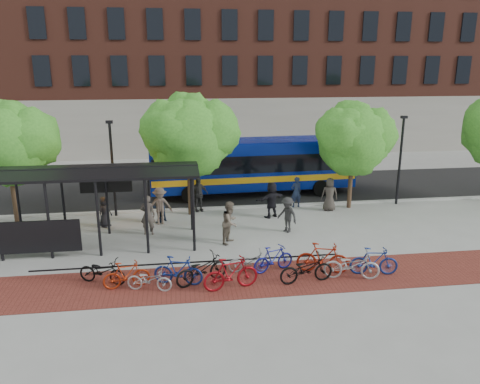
{
  "coord_description": "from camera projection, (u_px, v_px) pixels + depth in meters",
  "views": [
    {
      "loc": [
        -3.6,
        -21.09,
        8.05
      ],
      "look_at": [
        -0.49,
        1.71,
        1.6
      ],
      "focal_mm": 35.0,
      "sensor_mm": 36.0,
      "label": 1
    }
  ],
  "objects": [
    {
      "name": "lamp_post_left",
      "position": [
        113.0,
        166.0,
        24.55
      ],
      "size": [
        0.35,
        0.2,
        5.12
      ],
      "color": "black",
      "rests_on": "ground"
    },
    {
      "name": "bike_10",
      "position": [
        352.0,
        265.0,
        17.8
      ],
      "size": [
        2.24,
        1.17,
        1.12
      ],
      "primitive_type": "imported",
      "rotation": [
        0.0,
        0.0,
        1.36
      ],
      "color": "#A8A8AA",
      "rests_on": "ground"
    },
    {
      "name": "brick_strip",
      "position": [
        225.0,
        281.0,
        17.74
      ],
      "size": [
        24.0,
        3.0,
        0.01
      ],
      "primitive_type": "cube",
      "color": "maroon",
      "rests_on": "ground"
    },
    {
      "name": "building_brick",
      "position": [
        312.0,
        41.0,
        46.17
      ],
      "size": [
        55.0,
        14.0,
        20.0
      ],
      "primitive_type": "cube",
      "color": "brown",
      "rests_on": "ground"
    },
    {
      "name": "bike_7",
      "position": [
        273.0,
        259.0,
        18.45
      ],
      "size": [
        1.84,
        1.06,
        1.07
      ],
      "primitive_type": "imported",
      "rotation": [
        0.0,
        0.0,
        1.91
      ],
      "color": "navy",
      "rests_on": "ground"
    },
    {
      "name": "pedestrian_0",
      "position": [
        105.0,
        211.0,
        23.41
      ],
      "size": [
        0.86,
        0.92,
        1.58
      ],
      "primitive_type": "imported",
      "rotation": [
        0.0,
        0.0,
        0.96
      ],
      "color": "black",
      "rests_on": "ground"
    },
    {
      "name": "bike_2",
      "position": [
        149.0,
        279.0,
        16.9
      ],
      "size": [
        1.76,
        0.98,
        0.88
      ],
      "primitive_type": "imported",
      "rotation": [
        0.0,
        0.0,
        1.32
      ],
      "color": "#A2A3A5",
      "rests_on": "ground"
    },
    {
      "name": "tree_a",
      "position": [
        9.0,
        141.0,
        23.27
      ],
      "size": [
        4.9,
        4.0,
        6.18
      ],
      "color": "#382619",
      "rests_on": "ground"
    },
    {
      "name": "pedestrian_4",
      "position": [
        198.0,
        194.0,
        25.8
      ],
      "size": [
        1.2,
        0.73,
        1.92
      ],
      "primitive_type": "imported",
      "rotation": [
        0.0,
        0.0,
        6.53
      ],
      "color": "#292929",
      "rests_on": "ground"
    },
    {
      "name": "curb",
      "position": [
        243.0,
        207.0,
        26.57
      ],
      "size": [
        160.0,
        0.25,
        0.12
      ],
      "primitive_type": "cube",
      "color": "#B7B7B2",
      "rests_on": "ground"
    },
    {
      "name": "pedestrian_9",
      "position": [
        287.0,
        215.0,
        22.64
      ],
      "size": [
        1.2,
        1.3,
        1.76
      ],
      "primitive_type": "imported",
      "rotation": [
        0.0,
        0.0,
        5.34
      ],
      "color": "#262626",
      "rests_on": "ground"
    },
    {
      "name": "tree_b",
      "position": [
        190.0,
        133.0,
        24.38
      ],
      "size": [
        5.15,
        4.2,
        6.47
      ],
      "color": "#382619",
      "rests_on": "ground"
    },
    {
      "name": "bus_shelter",
      "position": [
        74.0,
        181.0,
        20.44
      ],
      "size": [
        10.6,
        3.07,
        3.6
      ],
      "color": "black",
      "rests_on": "ground"
    },
    {
      "name": "pedestrian_6",
      "position": [
        330.0,
        194.0,
        25.93
      ],
      "size": [
        1.0,
        0.74,
        1.85
      ],
      "primitive_type": "imported",
      "rotation": [
        0.0,
        0.0,
        2.96
      ],
      "color": "#3A342E",
      "rests_on": "ground"
    },
    {
      "name": "bus",
      "position": [
        253.0,
        163.0,
        29.01
      ],
      "size": [
        12.69,
        3.42,
        3.4
      ],
      "rotation": [
        0.0,
        0.0,
        0.04
      ],
      "color": "navy",
      "rests_on": "ground"
    },
    {
      "name": "bike_11",
      "position": [
        374.0,
        261.0,
        18.14
      ],
      "size": [
        1.94,
        0.84,
        1.13
      ],
      "primitive_type": "imported",
      "rotation": [
        0.0,
        0.0,
        1.4
      ],
      "color": "navy",
      "rests_on": "ground"
    },
    {
      "name": "bike_3",
      "position": [
        178.0,
        271.0,
        17.33
      ],
      "size": [
        1.94,
        1.03,
        1.12
      ],
      "primitive_type": "imported",
      "rotation": [
        0.0,
        0.0,
        1.29
      ],
      "color": "navy",
      "rests_on": "ground"
    },
    {
      "name": "bike_8",
      "position": [
        306.0,
        269.0,
        17.51
      ],
      "size": [
        2.16,
        0.97,
        1.1
      ],
      "primitive_type": "imported",
      "rotation": [
        0.0,
        0.0,
        1.69
      ],
      "color": "black",
      "rests_on": "ground"
    },
    {
      "name": "bike_0",
      "position": [
        102.0,
        271.0,
        17.44
      ],
      "size": [
        1.99,
        1.3,
        0.99
      ],
      "primitive_type": "imported",
      "rotation": [
        0.0,
        0.0,
        1.19
      ],
      "color": "black",
      "rests_on": "ground"
    },
    {
      "name": "tree_c",
      "position": [
        354.0,
        137.0,
        25.66
      ],
      "size": [
        4.66,
        3.8,
        5.92
      ],
      "color": "#382619",
      "rests_on": "ground"
    },
    {
      "name": "pedestrian_5",
      "position": [
        271.0,
        200.0,
        24.78
      ],
      "size": [
        1.85,
        1.32,
        1.93
      ],
      "primitive_type": "imported",
      "rotation": [
        0.0,
        0.0,
        3.62
      ],
      "color": "black",
      "rests_on": "ground"
    },
    {
      "name": "pedestrian_7",
      "position": [
        296.0,
        192.0,
        26.55
      ],
      "size": [
        0.72,
        0.55,
        1.77
      ],
      "primitive_type": "imported",
      "rotation": [
        0.0,
        0.0,
        3.36
      ],
      "color": "#1B2640",
      "rests_on": "ground"
    },
    {
      "name": "bike_4",
      "position": [
        202.0,
        269.0,
        17.45
      ],
      "size": [
        2.24,
        1.57,
        1.11
      ],
      "primitive_type": "imported",
      "rotation": [
        0.0,
        0.0,
        2.01
      ],
      "color": "black",
      "rests_on": "ground"
    },
    {
      "name": "asphalt_street",
      "position": [
        234.0,
        189.0,
        30.4
      ],
      "size": [
        160.0,
        8.0,
        0.01
      ],
      "primitive_type": "cube",
      "color": "black",
      "rests_on": "ground"
    },
    {
      "name": "pedestrian_8",
      "position": [
        230.0,
        222.0,
        21.27
      ],
      "size": [
        1.13,
        1.2,
        1.96
      ],
      "primitive_type": "imported",
      "rotation": [
        0.0,
        0.0,
        1.03
      ],
      "color": "#64594A",
      "rests_on": "ground"
    },
    {
      "name": "bike_9",
      "position": [
        323.0,
        258.0,
        18.32
      ],
      "size": [
        2.13,
        1.14,
        1.23
      ],
      "primitive_type": "imported",
      "rotation": [
        0.0,
        0.0,
        1.28
      ],
      "color": "maroon",
      "rests_on": "ground"
    },
    {
      "name": "bike_5",
      "position": [
        231.0,
        273.0,
        16.95
      ],
      "size": [
        2.16,
        0.99,
        1.25
      ],
      "primitive_type": "imported",
      "rotation": [
        0.0,
        0.0,
        1.77
      ],
      "color": "maroon",
      "rests_on": "ground"
    },
    {
      "name": "pedestrian_3",
      "position": [
        160.0,
        206.0,
        23.71
      ],
      "size": [
        1.28,
        0.77,
        1.93
      ],
      "primitive_type": "imported",
      "rotation": [
        0.0,
        0.0,
        0.05
      ],
      "color": "brown",
      "rests_on": "ground"
    },
    {
      "name": "pedestrian_2",
      "position": [
        159.0,
        207.0,
        24.08
      ],
      "size": [
        1.02,
        1.0,
        1.66
      ],
      "primitive_type": "imported",
      "rotation": [
        0.0,
        0.0,
        3.88
      ],
      "color": "#1C2842",
      "rests_on": "ground"
    },
    {
      "name": "bike_rack_rail",
      "position": [
        189.0,
        273.0,
        18.43
      ],
      "size": [
        12.0,
        0.05,
        0.95
      ],
      "primitive_type": "cube",
      "color": "black",
      "rests_on": "ground"
    },
    {
      "name": "bike_1",
      "position": [
        126.0,
        275.0,
        17.11
      ],
      "size": [
        1.77,
        0.8,
        1.03
      ],
      "primitive_type": "imported",
      "rotation": [
        0.0,
        0.0,
        1.76
      ],
      "color": "#98270D",
      "rests_on": "ground"
    },
    {
      "name": "ground",
      "position": [
        255.0,
        233.0,
        22.77
      ],
      "size": [
        160.0,
        160.0,
        0.0
      ],
      "primitive_type": "plane",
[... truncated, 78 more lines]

